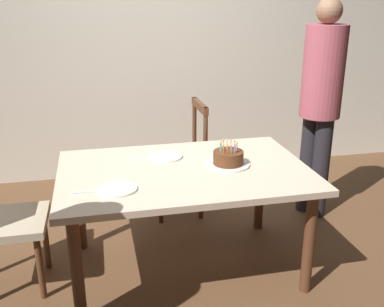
{
  "coord_description": "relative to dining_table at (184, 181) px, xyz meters",
  "views": [
    {
      "loc": [
        -0.53,
        -2.58,
        1.77
      ],
      "look_at": [
        0.05,
        0.0,
        0.83
      ],
      "focal_mm": 41.66,
      "sensor_mm": 36.0,
      "label": 1
    }
  ],
  "objects": [
    {
      "name": "ground",
      "position": [
        0.0,
        0.0,
        -0.64
      ],
      "size": [
        6.4,
        6.4,
        0.0
      ],
      "primitive_type": "plane",
      "color": "brown"
    },
    {
      "name": "back_wall",
      "position": [
        0.0,
        1.85,
        0.66
      ],
      "size": [
        6.4,
        0.1,
        2.6
      ],
      "primitive_type": "cube",
      "color": "silver",
      "rests_on": "ground"
    },
    {
      "name": "dining_table",
      "position": [
        0.0,
        0.0,
        0.0
      ],
      "size": [
        1.58,
        1.04,
        0.73
      ],
      "color": "beige",
      "rests_on": "ground"
    },
    {
      "name": "birthday_cake",
      "position": [
        0.29,
        0.0,
        0.13
      ],
      "size": [
        0.28,
        0.28,
        0.16
      ],
      "color": "silver",
      "rests_on": "dining_table"
    },
    {
      "name": "plate_near_celebrant",
      "position": [
        -0.43,
        -0.23,
        0.09
      ],
      "size": [
        0.22,
        0.22,
        0.01
      ],
      "primitive_type": "cylinder",
      "color": "white",
      "rests_on": "dining_table"
    },
    {
      "name": "plate_far_side",
      "position": [
        -0.08,
        0.23,
        0.09
      ],
      "size": [
        0.22,
        0.22,
        0.01
      ],
      "primitive_type": "cylinder",
      "color": "white",
      "rests_on": "dining_table"
    },
    {
      "name": "fork_near_celebrant",
      "position": [
        -0.59,
        -0.23,
        0.08
      ],
      "size": [
        0.18,
        0.02,
        0.01
      ],
      "primitive_type": "cube",
      "rotation": [
        0.0,
        0.0,
        -0.01
      ],
      "color": "silver",
      "rests_on": "dining_table"
    },
    {
      "name": "fork_far_side",
      "position": [
        -0.24,
        0.23,
        0.08
      ],
      "size": [
        0.18,
        0.05,
        0.01
      ],
      "primitive_type": "cube",
      "rotation": [
        0.0,
        0.0,
        -0.18
      ],
      "color": "silver",
      "rests_on": "dining_table"
    },
    {
      "name": "chair_spindle_back",
      "position": [
        0.13,
        0.84,
        -0.18
      ],
      "size": [
        0.45,
        0.45,
        0.95
      ],
      "color": "#56331E",
      "rests_on": "ground"
    },
    {
      "name": "person_guest",
      "position": [
        1.22,
        0.57,
        0.36
      ],
      "size": [
        0.32,
        0.32,
        1.75
      ],
      "color": "#262328",
      "rests_on": "ground"
    }
  ]
}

